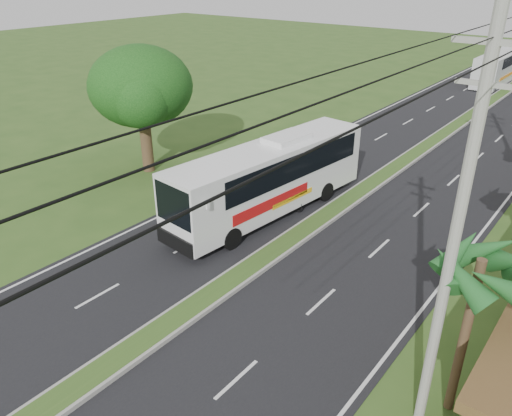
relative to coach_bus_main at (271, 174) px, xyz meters
The scene contains 11 objects.
ground 10.43m from the coach_bus_main, 75.66° to the right, with size 180.00×180.00×0.00m, color #31511D.
road_asphalt 10.64m from the coach_bus_main, 75.97° to the left, with size 14.00×160.00×0.02m, color black.
median_strip 10.62m from the coach_bus_main, 75.97° to the left, with size 1.20×160.00×0.18m.
lane_edge_left 11.15m from the coach_bus_main, 112.42° to the left, with size 0.12×160.00×0.01m, color silver.
lane_edge_right 13.86m from the coach_bus_main, 47.62° to the left, with size 0.12×160.00×0.01m, color silver.
palm_verge_a 13.68m from the coach_bus_main, 30.85° to the right, with size 2.40×2.40×5.45m.
shade_tree 10.01m from the coach_bus_main, behind, with size 6.30×6.00×7.54m.
utility_pole_a 14.01m from the coach_bus_main, 35.57° to the right, with size 1.60×0.28×11.00m.
coach_bus_main is the anchor object (origin of this frame).
coach_bus_far 39.83m from the coach_bus_main, 89.15° to the left, with size 2.48×10.87×3.16m.
motorcyclist 1.92m from the coach_bus_main, 66.42° to the left, with size 1.99×1.31×2.12m.
Camera 1 is at (11.04, -8.67, 11.55)m, focal length 35.00 mm.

